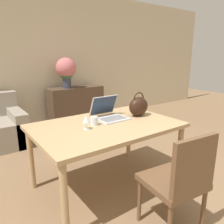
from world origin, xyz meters
TOP-DOWN VIEW (x-y plane):
  - wall_back at (0.00, 3.36)m, footprint 10.00×0.06m
  - dining_table at (-0.05, 0.79)m, footprint 1.50×1.01m
  - chair at (0.04, -0.11)m, footprint 0.49×0.49m
  - sideboard at (0.70, 3.01)m, footprint 1.13×0.40m
  - laptop at (0.10, 0.96)m, footprint 0.34×0.38m
  - drinking_glass at (-0.17, 0.83)m, footprint 0.08×0.08m
  - wine_glass at (-0.30, 0.77)m, footprint 0.07×0.07m
  - handbag at (0.44, 0.83)m, footprint 0.26×0.17m
  - flower_vase at (0.51, 2.99)m, footprint 0.39×0.39m

SIDE VIEW (x-z plane):
  - sideboard at x=0.70m, z-range 0.00..0.80m
  - chair at x=0.04m, z-range 0.06..0.95m
  - dining_table at x=-0.05m, z-range 0.29..1.03m
  - drinking_glass at x=-0.17m, z-range 0.73..0.82m
  - laptop at x=0.10m, z-range 0.68..0.92m
  - wine_glass at x=-0.30m, z-range 0.76..0.90m
  - handbag at x=0.44m, z-range 0.71..1.00m
  - flower_vase at x=0.51m, z-range 0.86..1.45m
  - wall_back at x=0.00m, z-range 0.00..2.70m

